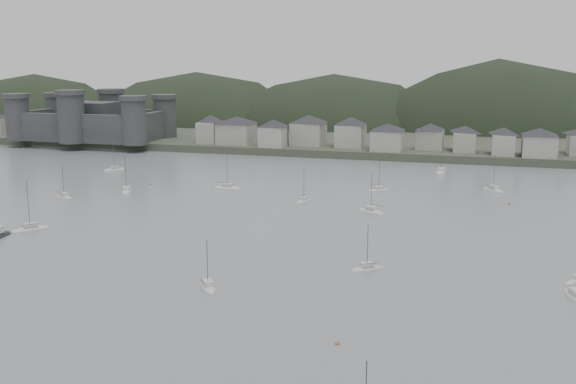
% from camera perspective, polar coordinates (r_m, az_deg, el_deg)
% --- Properties ---
extents(ground, '(900.00, 900.00, 0.00)m').
position_cam_1_polar(ground, '(99.75, -12.40, -11.65)').
color(ground, slate).
rests_on(ground, ground).
extents(far_shore_land, '(900.00, 250.00, 3.00)m').
position_cam_1_polar(far_shore_land, '(379.63, 9.37, 5.66)').
color(far_shore_land, '#383D2D').
rests_on(far_shore_land, ground).
extents(forested_ridge, '(851.55, 103.94, 102.57)m').
position_cam_1_polar(forested_ridge, '(355.34, 9.57, 3.19)').
color(forested_ridge, black).
rests_on(forested_ridge, ground).
extents(castle, '(66.00, 43.00, 20.00)m').
position_cam_1_polar(castle, '(309.19, -16.22, 5.84)').
color(castle, '#333335').
rests_on(castle, far_shore_land).
extents(waterfront_town, '(451.48, 28.46, 12.92)m').
position_cam_1_polar(waterfront_town, '(265.19, 17.35, 4.41)').
color(waterfront_town, gray).
rests_on(waterfront_town, far_shore_land).
extents(moored_fleet, '(257.56, 177.96, 13.46)m').
position_cam_1_polar(moored_fleet, '(160.20, -6.41, -2.54)').
color(moored_fleet, beige).
rests_on(moored_fleet, ground).
extents(mooring_buoys, '(148.20, 128.00, 0.70)m').
position_cam_1_polar(mooring_buoys, '(174.19, -9.14, -1.49)').
color(mooring_buoys, '#B1683B').
rests_on(mooring_buoys, ground).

